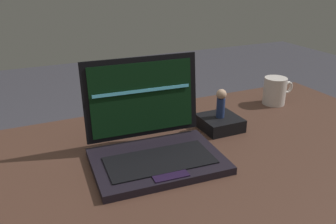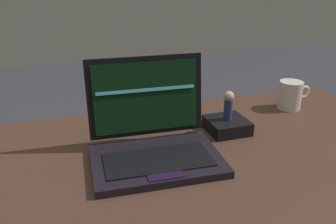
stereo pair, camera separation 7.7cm
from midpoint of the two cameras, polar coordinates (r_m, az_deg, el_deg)
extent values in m
cube|color=#482D22|center=(0.77, -6.94, -11.77)|extent=(1.56, 0.78, 0.03)
cylinder|color=black|center=(1.54, 16.48, -10.06)|extent=(0.05, 0.05, 0.72)
cube|color=black|center=(0.81, -4.47, -8.00)|extent=(0.30, 0.22, 0.02)
cube|color=black|center=(0.79, -4.17, -7.89)|extent=(0.25, 0.13, 0.00)
cube|color=black|center=(0.74, -2.66, -10.29)|extent=(0.08, 0.04, 0.00)
cube|color=black|center=(0.85, -6.85, 2.38)|extent=(0.28, 0.05, 0.19)
cube|color=black|center=(0.85, -6.76, 2.22)|extent=(0.25, 0.04, 0.17)
cube|color=#59CCF2|center=(0.84, -6.80, 3.38)|extent=(0.24, 0.02, 0.01)
cube|color=black|center=(0.98, 6.14, -1.81)|extent=(0.10, 0.10, 0.04)
cylinder|color=navy|center=(0.96, 6.25, 0.64)|extent=(0.02, 0.02, 0.05)
sphere|color=tan|center=(0.94, 6.35, 2.84)|extent=(0.03, 0.03, 0.03)
cylinder|color=silver|center=(1.18, 15.12, 3.29)|extent=(0.07, 0.07, 0.09)
torus|color=silver|center=(1.21, 17.07, 3.79)|extent=(0.04, 0.01, 0.04)
camera|label=1|loc=(0.04, -92.86, -1.19)|focal=37.61mm
camera|label=2|loc=(0.04, 87.14, 1.19)|focal=37.61mm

